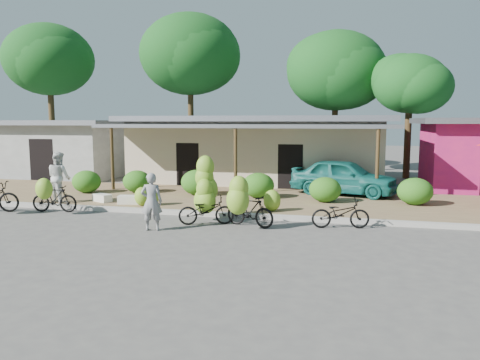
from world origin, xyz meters
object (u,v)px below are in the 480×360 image
object	(u,v)px
bike_left	(52,196)
teal_van	(344,177)
tree_back_left	(47,58)
bike_center	(206,197)
tree_far_center	(188,53)
bike_far_right	(340,213)
sack_far	(102,198)
sack_near	(130,200)
bystander	(59,177)
bike_right	(245,205)
vendor	(152,202)
tree_center_right	(333,69)
tree_near_right	(406,82)

from	to	relation	value
bike_left	teal_van	xyz separation A→B (m)	(9.54, 5.75, 0.27)
tree_back_left	bike_center	bearing A→B (deg)	-40.65
tree_far_center	bike_far_right	size ratio (longest dim) A/B	5.57
bike_center	sack_far	xyz separation A→B (m)	(-4.74, 2.03, -0.55)
sack_near	teal_van	distance (m)	8.56
sack_near	bystander	xyz separation A→B (m)	(-2.69, -0.30, 0.79)
bike_right	bike_far_right	world-z (taller)	bike_right
vendor	bystander	xyz separation A→B (m)	(-5.01, 2.90, 0.23)
sack_far	tree_back_left	bearing A→B (deg)	132.85
bike_left	tree_center_right	bearing A→B (deg)	-37.56
tree_far_center	bystander	bearing A→B (deg)	-90.62
sack_near	bystander	world-z (taller)	bystander
bike_far_right	vendor	size ratio (longest dim) A/B	1.05
bike_left	bike_far_right	world-z (taller)	bike_left
tree_center_right	teal_van	size ratio (longest dim) A/B	1.97
tree_center_right	bike_left	bearing A→B (deg)	-118.95
tree_back_left	tree_near_right	xyz separation A→B (m)	(21.00, 1.50, -1.72)
sack_near	bike_right	bearing A→B (deg)	-25.44
sack_near	tree_near_right	bearing A→B (deg)	48.25
tree_center_right	bike_right	bearing A→B (deg)	-95.71
bike_left	teal_van	bearing A→B (deg)	-67.50
sack_near	teal_van	bearing A→B (deg)	28.69
tree_far_center	bike_far_right	distance (m)	19.24
sack_near	bystander	bearing A→B (deg)	-173.59
sack_far	vendor	world-z (taller)	vendor
bystander	tree_back_left	bearing A→B (deg)	-28.05
tree_near_right	tree_far_center	bearing A→B (deg)	173.42
tree_back_left	bike_right	size ratio (longest dim) A/B	5.40
bike_right	tree_far_center	bearing A→B (deg)	44.58
bike_far_right	sack_far	bearing A→B (deg)	66.69
tree_near_right	sack_near	xyz separation A→B (m)	(-10.45, -11.71, -4.92)
tree_back_left	tree_center_right	xyz separation A→B (m)	(17.00, 3.50, -0.73)
bike_right	bystander	world-z (taller)	bystander
teal_van	sack_near	bearing A→B (deg)	133.55
bike_left	teal_van	distance (m)	11.14
tree_center_right	bike_center	world-z (taller)	tree_center_right
bike_right	vendor	bearing A→B (deg)	128.67
tree_back_left	vendor	bearing A→B (deg)	-46.20
bike_center	bystander	size ratio (longest dim) A/B	1.09
bike_left	bike_center	xyz separation A→B (m)	(5.54, -0.19, 0.23)
bike_far_right	sack_far	xyz separation A→B (m)	(-8.79, 1.81, -0.18)
tree_far_center	tree_near_right	xyz separation A→B (m)	(13.00, -1.50, -2.17)
bike_far_right	teal_van	distance (m)	5.74
bike_left	bike_far_right	distance (m)	9.60
bike_right	sack_near	world-z (taller)	bike_right
teal_van	bike_far_right	bearing A→B (deg)	-164.55
tree_center_right	bike_right	xyz separation A→B (m)	(-1.60, -16.02, -5.48)
bike_left	bystander	world-z (taller)	bystander
bike_right	teal_van	size ratio (longest dim) A/B	0.39
tree_center_right	vendor	world-z (taller)	tree_center_right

